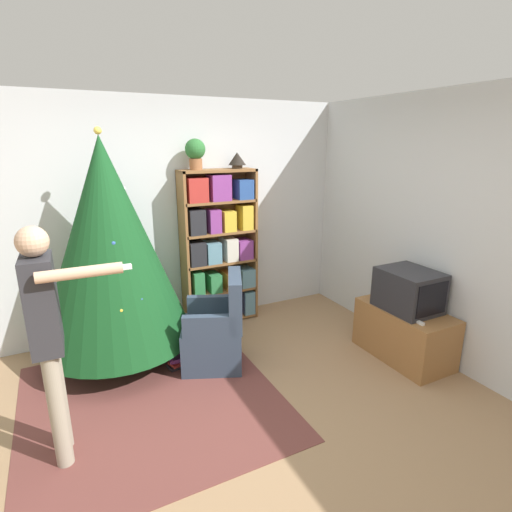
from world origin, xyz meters
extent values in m
plane|color=#9E7A56|center=(0.00, 0.00, 0.00)|extent=(14.00, 14.00, 0.00)
cube|color=silver|center=(0.00, 2.02, 1.30)|extent=(8.00, 0.10, 2.60)
cube|color=silver|center=(2.19, 0.00, 1.30)|extent=(0.10, 8.00, 2.60)
cube|color=brown|center=(-0.59, 0.56, 0.00)|extent=(2.06, 2.12, 0.01)
cube|color=brown|center=(0.11, 1.80, 0.91)|extent=(0.03, 0.29, 1.83)
cube|color=brown|center=(0.96, 1.80, 0.91)|extent=(0.03, 0.29, 1.83)
cube|color=brown|center=(0.54, 1.80, 1.81)|extent=(0.88, 0.29, 0.03)
cube|color=brown|center=(0.54, 1.94, 0.91)|extent=(0.88, 0.01, 1.83)
cube|color=brown|center=(0.54, 1.80, 0.03)|extent=(0.85, 0.29, 0.03)
cube|color=gold|center=(0.20, 1.77, 0.16)|extent=(0.13, 0.24, 0.23)
cube|color=#843889|center=(0.36, 1.78, 0.16)|extent=(0.14, 0.24, 0.23)
cube|color=#232328|center=(0.53, 1.79, 0.17)|extent=(0.14, 0.27, 0.24)
cube|color=#843889|center=(0.70, 1.77, 0.19)|extent=(0.10, 0.23, 0.28)
cube|color=#5B899E|center=(0.88, 1.79, 0.19)|extent=(0.14, 0.27, 0.29)
cube|color=brown|center=(0.54, 1.80, 0.39)|extent=(0.85, 0.29, 0.03)
cube|color=#2D7A42|center=(0.24, 1.78, 0.54)|extent=(0.12, 0.26, 0.27)
cube|color=#2D7A42|center=(0.44, 1.78, 0.51)|extent=(0.14, 0.25, 0.22)
cube|color=orange|center=(0.64, 1.78, 0.51)|extent=(0.12, 0.26, 0.21)
cube|color=#5B899E|center=(0.86, 1.78, 0.52)|extent=(0.18, 0.25, 0.22)
cube|color=brown|center=(0.54, 1.80, 0.75)|extent=(0.85, 0.29, 0.03)
cube|color=#232328|center=(0.24, 1.79, 0.90)|extent=(0.18, 0.27, 0.27)
cube|color=#5B899E|center=(0.43, 1.78, 0.89)|extent=(0.17, 0.25, 0.24)
cube|color=beige|center=(0.65, 1.79, 0.90)|extent=(0.14, 0.28, 0.27)
cube|color=#843889|center=(0.83, 1.77, 0.88)|extent=(0.17, 0.23, 0.23)
cube|color=brown|center=(0.54, 1.80, 1.11)|extent=(0.85, 0.29, 0.03)
cube|color=#232328|center=(0.25, 1.78, 1.26)|extent=(0.18, 0.24, 0.28)
cube|color=#843889|center=(0.46, 1.76, 1.26)|extent=(0.13, 0.21, 0.27)
cube|color=gold|center=(0.63, 1.77, 1.24)|extent=(0.15, 0.22, 0.24)
cube|color=gold|center=(0.85, 1.76, 1.27)|extent=(0.13, 0.21, 0.29)
cube|color=brown|center=(0.54, 1.80, 1.47)|extent=(0.85, 0.29, 0.03)
cube|color=#B22D28|center=(0.27, 1.79, 1.61)|extent=(0.22, 0.26, 0.26)
cube|color=#843889|center=(0.54, 1.77, 1.63)|extent=(0.23, 0.22, 0.29)
cube|color=#284C93|center=(0.84, 1.76, 1.59)|extent=(0.18, 0.21, 0.22)
cube|color=#996638|center=(1.87, 0.14, 0.26)|extent=(0.51, 0.94, 0.52)
cube|color=#28282D|center=(1.87, 0.14, 0.72)|extent=(0.46, 0.55, 0.40)
cube|color=black|center=(1.87, -0.14, 0.72)|extent=(0.38, 0.01, 0.31)
cube|color=white|center=(1.71, -0.14, 0.54)|extent=(0.04, 0.12, 0.02)
cylinder|color=#4C3323|center=(-0.71, 1.42, 0.05)|extent=(0.36, 0.36, 0.10)
cylinder|color=brown|center=(-0.71, 1.42, 0.16)|extent=(0.08, 0.08, 0.12)
cone|color=#14471E|center=(-0.71, 1.42, 1.20)|extent=(1.48, 1.48, 1.97)
sphere|color=silver|center=(-1.07, 1.57, 1.10)|extent=(0.06, 0.06, 0.06)
sphere|color=#B74C93|center=(-0.61, 1.57, 1.68)|extent=(0.06, 0.06, 0.06)
sphere|color=#335BB2|center=(-1.00, 1.57, 1.27)|extent=(0.05, 0.05, 0.05)
sphere|color=silver|center=(-0.55, 1.47, 1.69)|extent=(0.07, 0.07, 0.07)
sphere|color=#335BB2|center=(-0.31, 1.82, 0.60)|extent=(0.05, 0.05, 0.05)
sphere|color=gold|center=(-0.77, 1.73, 1.31)|extent=(0.07, 0.07, 0.07)
sphere|color=#335BB2|center=(-0.55, 0.95, 0.78)|extent=(0.05, 0.05, 0.05)
sphere|color=#335BB2|center=(-0.72, 1.10, 1.28)|extent=(0.04, 0.04, 0.04)
sphere|color=gold|center=(-0.73, 0.90, 0.73)|extent=(0.05, 0.05, 0.05)
sphere|color=red|center=(-0.54, 1.94, 0.65)|extent=(0.06, 0.06, 0.06)
sphere|color=#E5CC4C|center=(-0.71, 1.42, 2.22)|extent=(0.07, 0.07, 0.07)
cube|color=#334256|center=(0.09, 0.89, 0.21)|extent=(0.73, 0.73, 0.42)
cube|color=#334256|center=(0.30, 0.80, 0.67)|extent=(0.33, 0.56, 0.50)
cube|color=#334256|center=(0.18, 1.11, 0.52)|extent=(0.50, 0.27, 0.20)
cube|color=#334256|center=(-0.01, 0.67, 0.52)|extent=(0.50, 0.27, 0.20)
cylinder|color=#9E937F|center=(-1.27, 0.32, 0.42)|extent=(0.11, 0.11, 0.83)
cylinder|color=#9E937F|center=(-1.28, 0.14, 0.42)|extent=(0.11, 0.11, 0.83)
cube|color=#2D2D33|center=(-1.27, 0.23, 1.14)|extent=(0.19, 0.32, 0.62)
cylinder|color=#DBAD89|center=(-1.27, 0.43, 1.11)|extent=(0.07, 0.07, 0.50)
cylinder|color=#DBAD89|center=(-1.04, 0.02, 1.38)|extent=(0.48, 0.08, 0.07)
cube|color=white|center=(-0.80, 0.01, 1.38)|extent=(0.11, 0.04, 0.03)
sphere|color=#DBAD89|center=(-1.27, 0.23, 1.55)|extent=(0.19, 0.19, 0.19)
cylinder|color=#935B38|center=(0.29, 1.80, 1.89)|extent=(0.14, 0.14, 0.12)
sphere|color=#2D7033|center=(0.29, 1.80, 2.05)|extent=(0.22, 0.22, 0.22)
cylinder|color=#473828|center=(0.78, 1.80, 1.85)|extent=(0.12, 0.12, 0.04)
cone|color=black|center=(0.78, 1.80, 1.94)|extent=(0.20, 0.20, 0.14)
cube|color=#232328|center=(-0.25, 0.97, 0.02)|extent=(0.20, 0.15, 0.03)
cube|color=#B22D28|center=(-0.24, 0.98, 0.05)|extent=(0.20, 0.17, 0.03)
cube|color=#843889|center=(-0.24, 0.99, 0.08)|extent=(0.17, 0.12, 0.03)
cube|color=#843889|center=(-0.25, 0.98, 0.11)|extent=(0.16, 0.15, 0.03)
camera|label=1|loc=(-1.12, -2.45, 2.13)|focal=28.00mm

